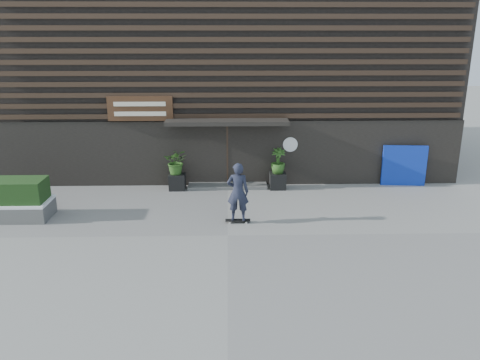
{
  "coord_description": "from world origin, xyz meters",
  "views": [
    {
      "loc": [
        0.04,
        -13.02,
        5.71
      ],
      "look_at": [
        0.41,
        1.95,
        1.1
      ],
      "focal_mm": 36.11,
      "sensor_mm": 36.0,
      "label": 1
    }
  ],
  "objects_px": {
    "blue_tarp": "(404,166)",
    "planter_pot_left": "(177,182)",
    "skateboarder": "(238,192)",
    "planter_pot_right": "(278,181)"
  },
  "relations": [
    {
      "from": "planter_pot_right",
      "to": "blue_tarp",
      "type": "xyz_separation_m",
      "value": [
        4.9,
        0.3,
        0.48
      ]
    },
    {
      "from": "blue_tarp",
      "to": "planter_pot_left",
      "type": "bearing_deg",
      "value": -173.5
    },
    {
      "from": "skateboarder",
      "to": "planter_pot_left",
      "type": "bearing_deg",
      "value": 123.04
    },
    {
      "from": "planter_pot_left",
      "to": "planter_pot_right",
      "type": "distance_m",
      "value": 3.8
    },
    {
      "from": "planter_pot_left",
      "to": "skateboarder",
      "type": "height_order",
      "value": "skateboarder"
    },
    {
      "from": "planter_pot_left",
      "to": "planter_pot_right",
      "type": "relative_size",
      "value": 1.0
    },
    {
      "from": "planter_pot_left",
      "to": "skateboarder",
      "type": "xyz_separation_m",
      "value": [
        2.22,
        -3.41,
        0.71
      ]
    },
    {
      "from": "blue_tarp",
      "to": "skateboarder",
      "type": "distance_m",
      "value": 7.47
    },
    {
      "from": "planter_pot_left",
      "to": "planter_pot_right",
      "type": "bearing_deg",
      "value": 0.0
    },
    {
      "from": "skateboarder",
      "to": "blue_tarp",
      "type": "bearing_deg",
      "value": 29.84
    }
  ]
}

